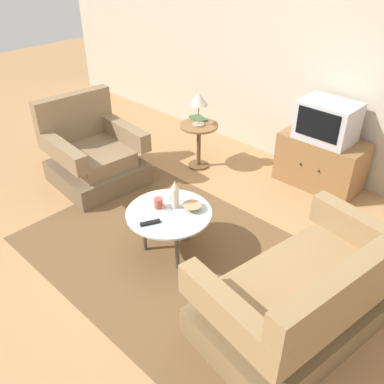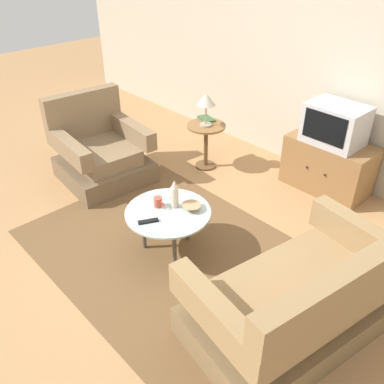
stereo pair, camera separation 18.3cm
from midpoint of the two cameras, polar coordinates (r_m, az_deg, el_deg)
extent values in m
plane|color=#AD7F51|center=(3.93, -1.97, -7.32)|extent=(16.00, 16.00, 0.00)
cube|color=#BCB29E|center=(4.97, 19.01, 17.36)|extent=(9.00, 0.12, 2.70)
cube|color=brown|center=(3.87, -1.77, -8.01)|extent=(2.61, 1.97, 0.00)
cube|color=brown|center=(4.96, -10.91, 3.04)|extent=(1.00, 0.99, 0.24)
cube|color=#846B4C|center=(4.86, -11.17, 5.19)|extent=(0.84, 0.70, 0.18)
cube|color=#846B4C|center=(5.04, -13.75, 10.39)|extent=(0.22, 0.92, 0.54)
cube|color=#846B4C|center=(4.64, -15.60, 5.87)|extent=(0.93, 0.22, 0.21)
cube|color=#846B4C|center=(4.94, -7.45, 8.51)|extent=(0.93, 0.22, 0.21)
cube|color=brown|center=(3.28, 14.96, -15.98)|extent=(1.13, 1.64, 0.24)
cube|color=#93754C|center=(3.13, 15.51, -13.42)|extent=(0.95, 1.34, 0.18)
cube|color=#93754C|center=(2.77, 22.33, -13.02)|extent=(0.38, 1.52, 0.47)
cube|color=#93754C|center=(3.45, 23.77, -5.72)|extent=(0.91, 0.28, 0.24)
cube|color=#93754C|center=(2.62, 5.58, -16.78)|extent=(0.91, 0.28, 0.24)
cube|color=#C64C47|center=(2.85, 19.07, -13.53)|extent=(0.20, 0.28, 0.28)
cylinder|color=#B2C6C1|center=(3.61, -1.89, -2.79)|extent=(0.75, 0.75, 0.02)
cylinder|color=#4C4742|center=(3.87, 0.74, -4.07)|extent=(0.04, 0.04, 0.43)
cylinder|color=#4C4742|center=(3.78, -5.31, -5.17)|extent=(0.04, 0.04, 0.43)
cylinder|color=#4C4742|center=(3.56, -0.94, -7.80)|extent=(0.04, 0.04, 0.43)
cylinder|color=olive|center=(4.95, 3.05, 9.08)|extent=(0.46, 0.46, 0.02)
cylinder|color=brown|center=(5.07, 2.96, 6.19)|extent=(0.05, 0.05, 0.53)
cylinder|color=brown|center=(5.19, 2.88, 3.68)|extent=(0.25, 0.25, 0.02)
cube|color=olive|center=(4.87, 19.23, 3.43)|extent=(0.93, 0.48, 0.58)
sphere|color=black|center=(4.70, 16.61, 3.25)|extent=(0.02, 0.02, 0.02)
sphere|color=black|center=(4.62, 18.90, 2.22)|extent=(0.02, 0.02, 0.02)
cube|color=#B7B7BC|center=(4.65, 20.23, 8.74)|extent=(0.59, 0.43, 0.42)
cube|color=black|center=(4.46, 18.90, 8.34)|extent=(0.47, 0.01, 0.30)
cylinder|color=#9E937A|center=(4.93, 2.99, 9.24)|extent=(0.14, 0.14, 0.02)
cylinder|color=#9E937A|center=(4.88, 3.03, 10.61)|extent=(0.02, 0.02, 0.23)
cone|color=beige|center=(4.81, 3.09, 12.67)|extent=(0.21, 0.21, 0.14)
cylinder|color=beige|center=(3.60, -0.96, -0.73)|extent=(0.07, 0.07, 0.20)
cone|color=beige|center=(3.53, -0.97, 1.09)|extent=(0.06, 0.06, 0.07)
cylinder|color=#B74C3D|center=(3.64, -3.26, -1.39)|extent=(0.08, 0.08, 0.09)
torus|color=#B74C3D|center=(3.61, -2.70, -1.75)|extent=(0.06, 0.01, 0.06)
cone|color=tan|center=(3.61, 1.36, -2.12)|extent=(0.17, 0.17, 0.05)
cube|color=black|center=(3.47, -4.56, -4.07)|extent=(0.11, 0.17, 0.02)
cube|color=#B2B2B7|center=(3.82, -1.99, -0.24)|extent=(0.15, 0.06, 0.02)
cube|color=#3D663D|center=(5.09, 3.02, 10.04)|extent=(0.25, 0.19, 0.02)
camera|label=1|loc=(0.09, -88.57, 0.92)|focal=38.71mm
camera|label=2|loc=(0.09, 91.43, -0.92)|focal=38.71mm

